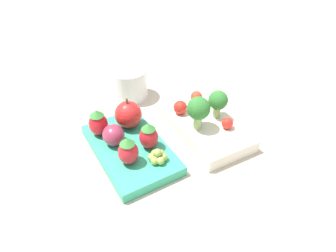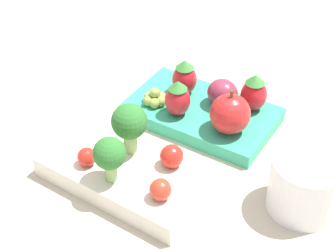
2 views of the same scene
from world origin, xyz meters
The scene contains 15 objects.
ground_plane centered at (0.00, 0.00, 0.00)m, with size 4.00×4.00×0.00m, color #BCB29E.
bento_box_savoury centered at (0.00, 0.07, 0.01)m, with size 0.19×0.11×0.03m.
bento_box_fruit centered at (-0.01, -0.07, 0.01)m, with size 0.19×0.12×0.02m.
broccoli_floret_0 centered at (0.00, 0.10, 0.06)m, with size 0.04×0.04×0.06m.
broccoli_floret_1 centered at (0.01, 0.05, 0.07)m, with size 0.04×0.04×0.06m.
cherry_tomato_0 centered at (0.04, 0.09, 0.04)m, with size 0.02×0.02×0.02m.
cherry_tomato_1 centered at (-0.06, 0.09, 0.04)m, with size 0.02×0.02×0.02m.
cherry_tomato_2 centered at (-0.04, 0.04, 0.04)m, with size 0.03×0.03×0.03m.
apple centered at (-0.06, -0.05, 0.04)m, with size 0.05×0.05×0.06m.
strawberry_0 centered at (0.01, -0.05, 0.04)m, with size 0.03×0.03×0.05m.
strawberry_1 centered at (0.02, -0.09, 0.04)m, with size 0.03×0.03×0.05m.
strawberry_2 centered at (-0.07, -0.11, 0.04)m, with size 0.03×0.03×0.05m.
plum centered at (-0.03, -0.10, 0.04)m, with size 0.04×0.04×0.04m.
grape_cluster centered at (0.04, -0.05, 0.03)m, with size 0.03×0.03×0.02m.
drinking_cup centered at (-0.18, 0.00, 0.03)m, with size 0.08×0.08×0.07m.
Camera 1 is at (0.35, -0.21, 0.36)m, focal length 32.00 mm.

